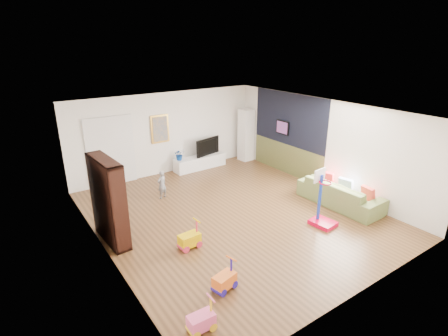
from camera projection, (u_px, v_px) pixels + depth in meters
floor at (233, 214)px, 9.13m from camera, size 6.50×7.50×0.00m
ceiling at (234, 111)px, 8.20m from camera, size 6.50×7.50×0.00m
wall_back at (167, 134)px, 11.56m from camera, size 6.50×0.00×2.70m
wall_front at (366, 228)px, 5.77m from camera, size 6.50×0.00×2.70m
wall_left at (101, 196)px, 6.93m from camera, size 0.00×7.50×2.70m
wall_right at (321, 144)px, 10.39m from camera, size 0.00×7.50×2.70m
navy_accent at (289, 119)px, 11.29m from camera, size 0.01×3.20×1.70m
olive_wainscot at (286, 159)px, 11.76m from camera, size 0.01×3.20×1.00m
doorway at (111, 152)px, 10.62m from camera, size 1.45×0.06×2.10m
painting_back at (160, 129)px, 11.33m from camera, size 0.62×0.06×0.92m
artwork_right at (282, 127)px, 11.52m from camera, size 0.04×0.56×0.46m
media_console at (200, 162)px, 12.28m from camera, size 1.91×0.52×0.44m
tall_cabinet at (246, 135)px, 12.90m from camera, size 0.48×0.48×1.91m
bookshelf at (108, 201)px, 7.60m from camera, size 0.43×1.35×1.94m
sofa at (340, 193)px, 9.51m from camera, size 0.97×2.35×0.68m
basketball_hoop at (326, 199)px, 8.33m from camera, size 0.55×0.64×1.41m
ride_on_yellow at (189, 235)px, 7.53m from camera, size 0.48×0.32×0.62m
ride_on_orange at (224, 276)px, 6.27m from camera, size 0.48×0.36×0.58m
ride_on_pink at (201, 316)px, 5.37m from camera, size 0.42×0.27×0.56m
child at (162, 185)px, 9.90m from camera, size 0.35×0.28×0.82m
tv at (206, 146)px, 12.29m from camera, size 1.06×0.39×0.61m
vase_plant at (180, 154)px, 11.75m from camera, size 0.42×0.39×0.39m
pillow_left at (368, 194)px, 9.02m from camera, size 0.16×0.39×0.38m
pillow_center at (346, 185)px, 9.57m from camera, size 0.17×0.40×0.38m
pillow_right at (327, 178)px, 10.03m from camera, size 0.22×0.41×0.40m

